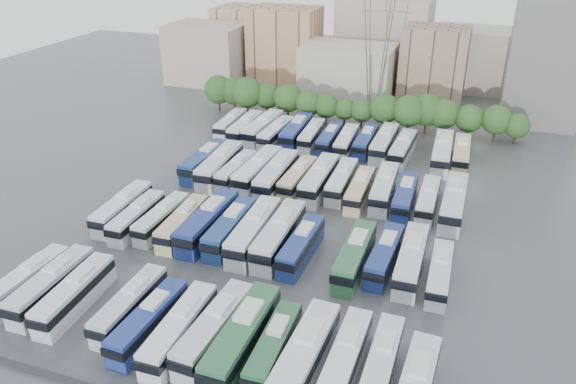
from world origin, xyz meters
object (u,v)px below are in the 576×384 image
(electricity_pylon, at_px, (379,24))
(bus_r3_s3, at_px, (276,133))
(bus_r1_s6, at_px, (254,231))
(bus_r0_s6, at_px, (180,329))
(bus_r2_s4, at_px, (258,170))
(bus_r1_s8, at_px, (301,246))
(bus_r1_s2, at_px, (162,218))
(bus_r0_s9, at_px, (274,347))
(bus_r3_s9, at_px, (384,143))
(bus_r1_s4, at_px, (208,222))
(bus_r2_s8, at_px, (342,181))
(bus_r2_s2, at_px, (220,165))
(bus_r1_s3, at_px, (183,223))
(bus_r0_s11, at_px, (346,358))
(bus_r0_s12, at_px, (382,363))
(bus_r3_s6, at_px, (330,139))
(bus_r2_s3, at_px, (236,170))
(bus_r1_s1, at_px, (137,217))
(bus_r3_s8, at_px, (366,141))
(bus_r3_s1, at_px, (245,128))
(bus_r2_s9, at_px, (360,190))
(bus_r1_s7, at_px, (279,235))
(bus_r2_s10, at_px, (384,188))
(bus_r0_s10, at_px, (303,359))
(bus_r1_s5, at_px, (231,228))
(bus_r3_s12, at_px, (442,152))
(bus_r1_s12, at_px, (411,259))
(bus_r2_s7, at_px, (319,179))
(bus_r1_s13, at_px, (440,273))
(bus_r3_s4, at_px, (296,131))
(apartment_tower, at_px, (547,57))
(bus_r0_s4, at_px, (130,305))
(bus_r1_s11, at_px, (385,255))
(bus_r0_s2, at_px, (75,294))
(bus_r0_s0, at_px, (28,280))
(bus_r3_s7, at_px, (346,142))
(bus_r2_s1, at_px, (205,161))
(bus_r3_s2, at_px, (263,128))
(bus_r2_s11, at_px, (405,196))
(bus_r0_s7, at_px, (215,329))
(bus_r2_s6, at_px, (298,178))
(bus_r3_s5, at_px, (312,135))
(bus_r3_s13, at_px, (461,154))
(bus_r0_s5, at_px, (149,321))

(electricity_pylon, height_order, bus_r3_s3, electricity_pylon)
(electricity_pylon, distance_m, bus_r1_s6, 58.04)
(bus_r0_s6, relative_size, bus_r2_s4, 0.89)
(bus_r1_s8, bearing_deg, bus_r1_s2, 179.84)
(bus_r0_s9, relative_size, bus_r3_s9, 0.84)
(bus_r1_s4, distance_m, bus_r2_s8, 22.66)
(bus_r2_s2, bearing_deg, bus_r1_s3, -82.39)
(bus_r0_s11, height_order, bus_r0_s12, bus_r0_s11)
(bus_r3_s6, bearing_deg, bus_r2_s3, -120.02)
(bus_r1_s1, relative_size, bus_r3_s8, 0.98)
(bus_r0_s6, distance_m, bus_r1_s3, 21.37)
(bus_r1_s8, bearing_deg, bus_r3_s1, 123.85)
(bus_r2_s9, bearing_deg, bus_r3_s8, 98.76)
(bus_r1_s3, bearing_deg, bus_r1_s8, -3.15)
(bus_r1_s7, relative_size, bus_r2_s10, 1.07)
(bus_r0_s10, height_order, bus_r3_s6, bus_r0_s10)
(electricity_pylon, distance_m, bus_r1_s5, 58.38)
(bus_r2_s2, height_order, bus_r3_s12, bus_r3_s12)
(bus_r1_s12, bearing_deg, bus_r2_s7, 132.91)
(bus_r1_s13, bearing_deg, bus_r3_s4, 127.74)
(bus_r3_s3, bearing_deg, bus_r2_s9, -38.76)
(apartment_tower, height_order, bus_r0_s4, apartment_tower)
(bus_r0_s6, distance_m, bus_r1_s11, 25.96)
(bus_r1_s5, height_order, bus_r3_s3, bus_r1_s5)
(bus_r1_s3, distance_m, bus_r2_s7, 22.58)
(bus_r1_s3, height_order, bus_r1_s6, bus_r1_s6)
(bus_r2_s10, bearing_deg, bus_r0_s2, -128.37)
(bus_r0_s0, height_order, bus_r3_s4, bus_r3_s4)
(bus_r3_s7, bearing_deg, bus_r1_s1, -121.54)
(bus_r0_s2, distance_m, bus_r1_s4, 19.56)
(bus_r1_s13, xyz_separation_m, bus_r3_s1, (-39.65, 35.90, 0.24))
(bus_r2_s1, relative_size, bus_r3_s3, 1.05)
(electricity_pylon, xyz_separation_m, bus_r1_s2, (-16.86, -55.91, -16.95))
(bus_r1_s6, height_order, bus_r3_s12, bus_r3_s12)
(bus_r3_s2, bearing_deg, bus_r1_s7, -62.31)
(bus_r1_s12, height_order, bus_r2_s11, bus_r1_s12)
(bus_r3_s6, bearing_deg, bus_r0_s2, -104.96)
(bus_r0_s10, height_order, bus_r1_s5, bus_r0_s10)
(bus_r0_s7, xyz_separation_m, bus_r3_s6, (-3.45, 53.52, -0.23))
(bus_r1_s11, relative_size, bus_r2_s7, 0.86)
(electricity_pylon, relative_size, bus_r3_s3, 2.78)
(bus_r1_s1, bearing_deg, bus_r0_s7, -42.11)
(bus_r2_s4, xyz_separation_m, bus_r2_s7, (9.98, 0.14, -0.03))
(apartment_tower, xyz_separation_m, bus_r3_s3, (-45.60, -29.16, -11.14))
(bus_r2_s6, bearing_deg, bus_r0_s12, -58.79)
(bus_r3_s5, relative_size, bus_r3_s13, 0.94)
(bus_r1_s6, bearing_deg, bus_r1_s3, -177.82)
(bus_r0_s5, distance_m, bus_r2_s10, 41.03)
(bus_r0_s7, height_order, bus_r1_s3, bus_r0_s7)
(bus_r1_s1, distance_m, bus_r1_s6, 16.56)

